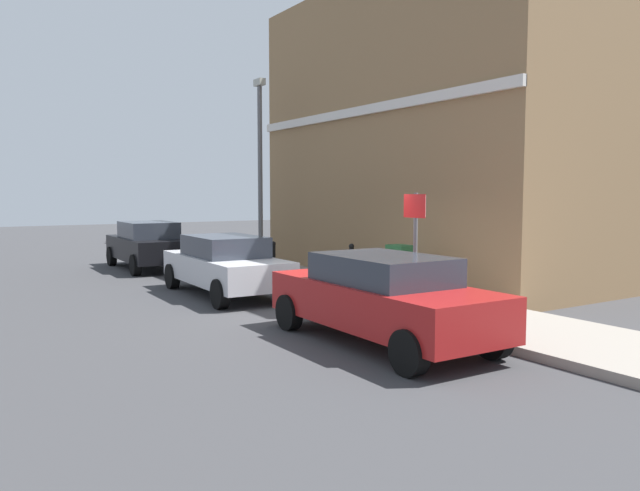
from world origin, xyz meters
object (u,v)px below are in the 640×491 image
Objects in this scene: car_silver at (225,264)px; car_black at (148,245)px; car_red at (382,297)px; bollard_far_kerb at (273,260)px; bollard_near_cabinet at (351,263)px; lamppost at (260,165)px; street_sign at (415,235)px; utility_cabinet at (400,273)px.

car_black is (-0.01, 6.09, 0.04)m from car_silver.
bollard_far_kerb is (1.44, 6.39, -0.06)m from car_red.
lamppost reaches higher than bollard_near_cabinet.
lamppost is (2.48, 9.13, 2.54)m from car_red.
lamppost is at bearing 69.31° from bollard_far_kerb.
street_sign is 8.37m from lamppost.
car_red is at bearing -102.69° from bollard_far_kerb.
car_silver is 3.12m from bollard_near_cabinet.
lamppost is (-0.25, 4.45, 2.60)m from bollard_near_cabinet.
car_black is at bearing 1.68° from car_silver.
utility_cabinet is 1.99m from bollard_near_cabinet.
car_silver is 4.24× the size of bollard_far_kerb.
car_red is 1.04× the size of car_black.
utility_cabinet is 1.11× the size of bollard_far_kerb.
utility_cabinet is (2.83, -9.20, -0.11)m from car_black.
car_red is 11.89m from car_black.
bollard_near_cabinet is 4.00m from street_sign.
car_red is 5.42m from bollard_near_cabinet.
car_black is 7.78m from bollard_near_cabinet.
car_red is 1.00× the size of car_silver.
street_sign is (-1.08, -1.72, 0.98)m from utility_cabinet.
street_sign is at bearing -88.82° from bollard_far_kerb.
bollard_near_cabinet is (2.73, 4.68, -0.06)m from car_red.
utility_cabinet is (2.63, 2.69, -0.08)m from car_red.
car_black is 5.74m from bollard_far_kerb.
bollard_near_cabinet is at bearing -86.73° from lamppost.
car_silver is 3.83× the size of utility_cabinet.
car_silver is 4.98m from lamppost.
car_red is 0.77× the size of lamppost.
car_silver is 1.04× the size of car_black.
street_sign is at bearing -96.47° from lamppost.
car_silver is 0.77× the size of lamppost.
car_black is 9.62m from utility_cabinet.
street_sign is at bearing -122.15° from utility_cabinet.
lamppost is at bearing -134.40° from car_black.
bollard_far_kerb is at bearing 127.06° from bollard_near_cabinet.
street_sign is (1.55, 0.98, 0.90)m from car_red.
utility_cabinet is 2.25m from street_sign.
street_sign is at bearing -158.59° from car_silver.
utility_cabinet reaches higher than bollard_near_cabinet.
utility_cabinet is at bearing -136.18° from car_silver.
car_silver is 5.20m from street_sign.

